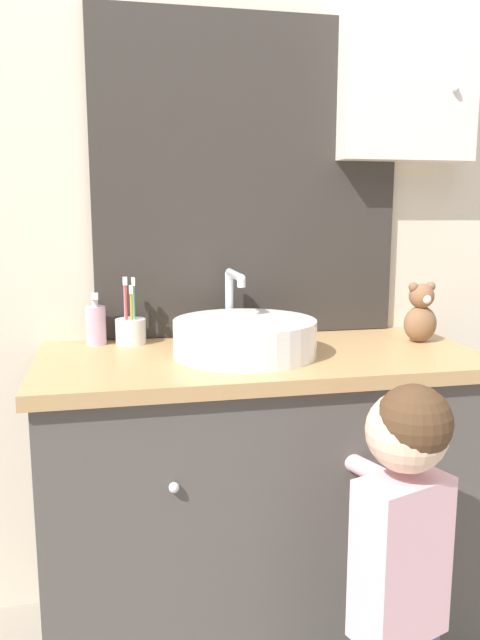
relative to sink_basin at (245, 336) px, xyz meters
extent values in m
cube|color=beige|center=(0.05, 0.31, 0.38)|extent=(3.20, 0.06, 2.50)
cube|color=#332D28|center=(0.07, 0.27, 0.41)|extent=(0.90, 0.02, 0.91)
cube|color=#B2C1CC|center=(0.07, 0.27, 0.41)|extent=(0.84, 0.01, 0.85)
cube|color=silver|center=(0.54, 0.23, 0.86)|extent=(0.41, 0.10, 0.80)
sphere|color=silver|center=(0.66, 0.17, 0.66)|extent=(0.02, 0.02, 0.02)
cube|color=#4C4742|center=(0.05, 0.01, -0.48)|extent=(1.11, 0.50, 0.78)
cube|color=tan|center=(0.05, 0.01, -0.07)|extent=(1.15, 0.54, 0.03)
sphere|color=silver|center=(-0.21, -0.25, -0.28)|extent=(0.02, 0.02, 0.02)
sphere|color=silver|center=(0.31, -0.25, -0.28)|extent=(0.02, 0.02, 0.02)
cylinder|color=white|center=(0.00, 0.00, 0.00)|extent=(0.37, 0.37, 0.09)
cylinder|color=silver|center=(0.00, 0.00, 0.04)|extent=(0.30, 0.30, 0.01)
cylinder|color=silver|center=(0.00, 0.21, 0.05)|extent=(0.02, 0.02, 0.20)
cylinder|color=silver|center=(0.00, 0.12, 0.15)|extent=(0.02, 0.17, 0.02)
cylinder|color=silver|center=(0.00, 0.04, 0.13)|extent=(0.02, 0.02, 0.02)
sphere|color=white|center=(0.10, 0.21, -0.02)|extent=(0.04, 0.04, 0.04)
cylinder|color=silver|center=(-0.28, 0.20, -0.01)|extent=(0.08, 0.08, 0.07)
cylinder|color=#47B26B|center=(-0.27, 0.20, 0.05)|extent=(0.01, 0.01, 0.17)
cube|color=white|center=(-0.27, 0.20, 0.13)|extent=(0.01, 0.02, 0.02)
cylinder|color=#3884DB|center=(-0.28, 0.21, 0.04)|extent=(0.01, 0.01, 0.15)
cube|color=white|center=(-0.28, 0.21, 0.10)|extent=(0.01, 0.02, 0.02)
cylinder|color=pink|center=(-0.30, 0.21, 0.05)|extent=(0.01, 0.01, 0.17)
cube|color=white|center=(-0.30, 0.21, 0.13)|extent=(0.01, 0.02, 0.02)
cylinder|color=#D6423D|center=(-0.29, 0.19, 0.05)|extent=(0.01, 0.01, 0.18)
cube|color=white|center=(-0.29, 0.19, 0.13)|extent=(0.01, 0.02, 0.02)
cylinder|color=orange|center=(-0.28, 0.18, 0.04)|extent=(0.01, 0.01, 0.15)
cube|color=white|center=(-0.28, 0.18, 0.11)|extent=(0.01, 0.02, 0.02)
cylinder|color=#CCA3BC|center=(-0.38, 0.21, 0.00)|extent=(0.06, 0.06, 0.11)
cylinder|color=silver|center=(-0.38, 0.21, 0.07)|extent=(0.02, 0.02, 0.02)
cube|color=silver|center=(-0.38, 0.20, 0.09)|extent=(0.02, 0.03, 0.02)
cube|color=beige|center=(0.22, -0.47, -0.37)|extent=(0.21, 0.16, 0.34)
sphere|color=beige|center=(0.22, -0.47, -0.10)|extent=(0.16, 0.16, 0.16)
sphere|color=#4C331E|center=(0.23, -0.49, -0.08)|extent=(0.15, 0.15, 0.15)
cylinder|color=beige|center=(0.22, -0.28, -0.26)|extent=(0.13, 0.25, 0.04)
cylinder|color=pink|center=(0.18, -0.16, -0.22)|extent=(0.02, 0.05, 0.12)
ellipsoid|color=brown|center=(0.52, 0.06, 0.00)|extent=(0.09, 0.08, 0.10)
sphere|color=brown|center=(0.52, 0.06, 0.08)|extent=(0.07, 0.07, 0.07)
sphere|color=brown|center=(0.50, 0.06, 0.11)|extent=(0.03, 0.03, 0.03)
sphere|color=brown|center=(0.55, 0.06, 0.11)|extent=(0.03, 0.03, 0.03)
sphere|color=silver|center=(0.52, 0.03, 0.08)|extent=(0.02, 0.02, 0.02)
camera|label=1|loc=(-0.34, -1.54, 0.32)|focal=35.00mm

